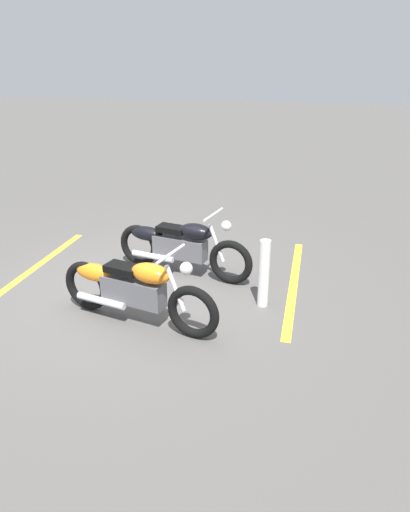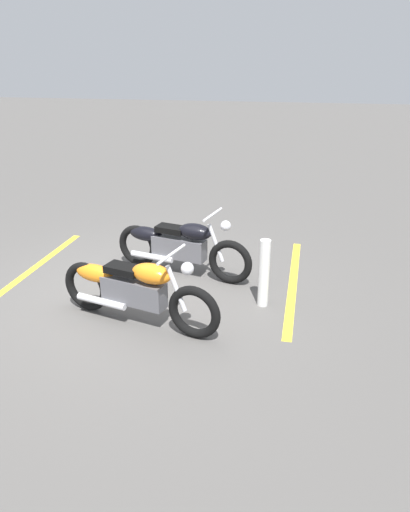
# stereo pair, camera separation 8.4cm
# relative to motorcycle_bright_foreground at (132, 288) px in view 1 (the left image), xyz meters

# --- Properties ---
(ground_plane) EXTENTS (60.00, 60.00, 0.00)m
(ground_plane) POSITION_rel_motorcycle_bright_foreground_xyz_m (-0.34, 0.74, -0.46)
(ground_plane) COLOR #514F4C
(motorcycle_bright_foreground) EXTENTS (2.19, 0.77, 1.04)m
(motorcycle_bright_foreground) POSITION_rel_motorcycle_bright_foreground_xyz_m (0.00, 0.00, 0.00)
(motorcycle_bright_foreground) COLOR black
(motorcycle_bright_foreground) RESTS_ON ground
(motorcycle_dark_foreground) EXTENTS (2.20, 0.74, 1.04)m
(motorcycle_dark_foreground) POSITION_rel_motorcycle_bright_foreground_xyz_m (0.19, 1.51, 0.00)
(motorcycle_dark_foreground) COLOR black
(motorcycle_dark_foreground) RESTS_ON ground
(bollard_post) EXTENTS (0.14, 0.14, 0.93)m
(bollard_post) POSITION_rel_motorcycle_bright_foreground_xyz_m (1.54, 0.75, 0.00)
(bollard_post) COLOR white
(bollard_post) RESTS_ON ground
(parking_stripe_near) EXTENTS (0.18, 3.20, 0.01)m
(parking_stripe_near) POSITION_rel_motorcycle_bright_foreground_xyz_m (-2.10, 1.13, -0.46)
(parking_stripe_near) COLOR yellow
(parking_stripe_near) RESTS_ON ground
(parking_stripe_mid) EXTENTS (0.18, 3.20, 0.01)m
(parking_stripe_mid) POSITION_rel_motorcycle_bright_foreground_xyz_m (1.93, 1.50, -0.46)
(parking_stripe_mid) COLOR yellow
(parking_stripe_mid) RESTS_ON ground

